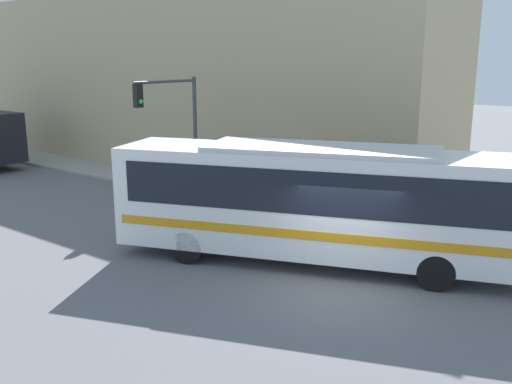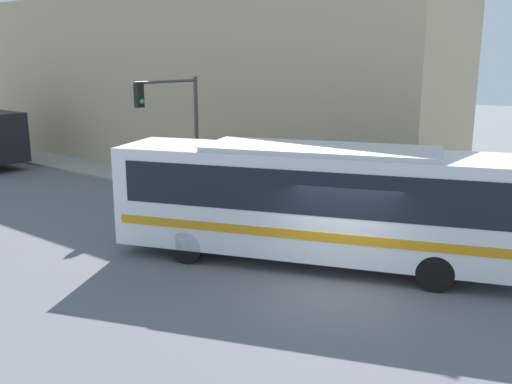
{
  "view_description": "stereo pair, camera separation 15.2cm",
  "coord_description": "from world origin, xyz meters",
  "px_view_note": "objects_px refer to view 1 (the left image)",
  "views": [
    {
      "loc": [
        -11.96,
        -6.51,
        5.67
      ],
      "look_at": [
        2.18,
        4.34,
        1.44
      ],
      "focal_mm": 40.0,
      "sensor_mm": 36.0,
      "label": 1
    },
    {
      "loc": [
        -11.87,
        -6.63,
        5.67
      ],
      "look_at": [
        2.18,
        4.34,
        1.44
      ],
      "focal_mm": 40.0,
      "sensor_mm": 36.0,
      "label": 2
    }
  ],
  "objects_px": {
    "traffic_light_pole": "(174,115)",
    "parking_meter": "(234,178)",
    "fire_hydrant": "(329,207)",
    "pedestrian_near_corner": "(344,185)",
    "pedestrian_mid_block": "(241,177)",
    "city_bus": "(320,197)"
  },
  "relations": [
    {
      "from": "fire_hydrant",
      "to": "pedestrian_mid_block",
      "type": "xyz_separation_m",
      "value": [
        0.35,
        4.27,
        0.49
      ]
    },
    {
      "from": "pedestrian_near_corner",
      "to": "pedestrian_mid_block",
      "type": "relative_size",
      "value": 1.06
    },
    {
      "from": "traffic_light_pole",
      "to": "parking_meter",
      "type": "bearing_deg",
      "value": -64.68
    },
    {
      "from": "traffic_light_pole",
      "to": "pedestrian_mid_block",
      "type": "height_order",
      "value": "traffic_light_pole"
    },
    {
      "from": "city_bus",
      "to": "pedestrian_mid_block",
      "type": "height_order",
      "value": "city_bus"
    },
    {
      "from": "city_bus",
      "to": "parking_meter",
      "type": "relative_size",
      "value": 9.04
    },
    {
      "from": "city_bus",
      "to": "traffic_light_pole",
      "type": "relative_size",
      "value": 2.42
    },
    {
      "from": "pedestrian_mid_block",
      "to": "city_bus",
      "type": "bearing_deg",
      "value": -124.33
    },
    {
      "from": "parking_meter",
      "to": "fire_hydrant",
      "type": "bearing_deg",
      "value": -90.0
    },
    {
      "from": "fire_hydrant",
      "to": "traffic_light_pole",
      "type": "xyz_separation_m",
      "value": [
        -1.04,
        6.56,
        2.93
      ]
    },
    {
      "from": "fire_hydrant",
      "to": "pedestrian_mid_block",
      "type": "distance_m",
      "value": 4.32
    },
    {
      "from": "city_bus",
      "to": "pedestrian_mid_block",
      "type": "distance_m",
      "value": 7.62
    },
    {
      "from": "fire_hydrant",
      "to": "parking_meter",
      "type": "xyz_separation_m",
      "value": [
        -0.0,
        4.37,
        0.49
      ]
    },
    {
      "from": "city_bus",
      "to": "pedestrian_mid_block",
      "type": "relative_size",
      "value": 6.78
    },
    {
      "from": "traffic_light_pole",
      "to": "pedestrian_mid_block",
      "type": "xyz_separation_m",
      "value": [
        1.38,
        -2.29,
        -2.44
      ]
    },
    {
      "from": "traffic_light_pole",
      "to": "parking_meter",
      "type": "relative_size",
      "value": 3.73
    },
    {
      "from": "fire_hydrant",
      "to": "parking_meter",
      "type": "relative_size",
      "value": 0.6
    },
    {
      "from": "fire_hydrant",
      "to": "pedestrian_mid_block",
      "type": "relative_size",
      "value": 0.45
    },
    {
      "from": "fire_hydrant",
      "to": "traffic_light_pole",
      "type": "distance_m",
      "value": 7.26
    },
    {
      "from": "city_bus",
      "to": "traffic_light_pole",
      "type": "xyz_separation_m",
      "value": [
        2.88,
        8.54,
        1.52
      ]
    },
    {
      "from": "city_bus",
      "to": "pedestrian_near_corner",
      "type": "distance_m",
      "value": 5.61
    },
    {
      "from": "parking_meter",
      "to": "pedestrian_near_corner",
      "type": "bearing_deg",
      "value": -74.04
    }
  ]
}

